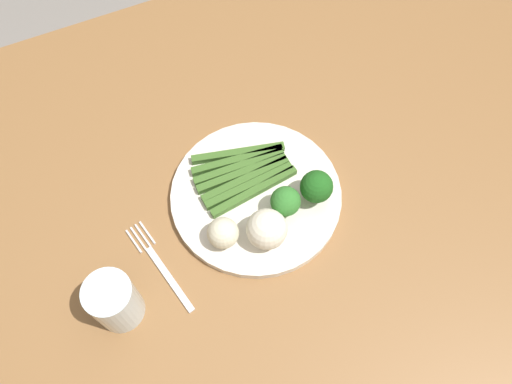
% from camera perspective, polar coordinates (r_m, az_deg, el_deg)
% --- Properties ---
extents(ground_plane, '(6.00, 6.00, 0.02)m').
position_cam_1_polar(ground_plane, '(1.56, 2.01, -14.48)').
color(ground_plane, gray).
extents(dining_table, '(1.21, 1.07, 0.76)m').
position_cam_1_polar(dining_table, '(0.92, 3.32, -5.51)').
color(dining_table, olive).
rests_on(dining_table, ground_plane).
extents(plate, '(0.27, 0.27, 0.01)m').
position_cam_1_polar(plate, '(0.83, 0.00, -0.39)').
color(plate, silver).
rests_on(plate, dining_table).
extents(asparagus_bundle, '(0.16, 0.11, 0.01)m').
position_cam_1_polar(asparagus_bundle, '(0.84, -1.35, 2.08)').
color(asparagus_bundle, '#3D6626').
rests_on(asparagus_bundle, plate).
extents(broccoli_outer_edge, '(0.05, 0.05, 0.06)m').
position_cam_1_polar(broccoli_outer_edge, '(0.80, 6.54, 0.54)').
color(broccoli_outer_edge, '#4C7F2B').
rests_on(broccoli_outer_edge, plate).
extents(broccoli_front_left, '(0.05, 0.05, 0.06)m').
position_cam_1_polar(broccoli_front_left, '(0.79, 3.20, -1.04)').
color(broccoli_front_left, '#609E3D').
rests_on(broccoli_front_left, plate).
extents(cauliflower_mid, '(0.05, 0.05, 0.05)m').
position_cam_1_polar(cauliflower_mid, '(0.77, -3.59, -4.43)').
color(cauliflower_mid, beige).
rests_on(cauliflower_mid, plate).
extents(cauliflower_near_center, '(0.06, 0.06, 0.06)m').
position_cam_1_polar(cauliflower_near_center, '(0.77, 1.17, -4.03)').
color(cauliflower_near_center, white).
rests_on(cauliflower_near_center, plate).
extents(fork, '(0.05, 0.17, 0.00)m').
position_cam_1_polar(fork, '(0.81, -10.26, -7.82)').
color(fork, silver).
rests_on(fork, dining_table).
extents(water_glass, '(0.07, 0.07, 0.09)m').
position_cam_1_polar(water_glass, '(0.76, -15.03, -11.32)').
color(water_glass, silver).
rests_on(water_glass, dining_table).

